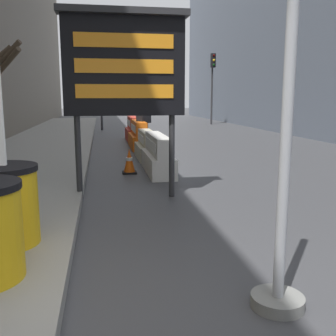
{
  "coord_description": "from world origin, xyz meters",
  "views": [
    {
      "loc": [
        0.34,
        -2.98,
        1.71
      ],
      "look_at": [
        1.75,
        5.29,
        0.2
      ],
      "focal_mm": 42.0,
      "sensor_mm": 36.0,
      "label": 1
    }
  ],
  "objects": [
    {
      "name": "ground_plane",
      "position": [
        0.0,
        0.0,
        0.0
      ],
      "size": [
        120.0,
        120.0,
        0.0
      ],
      "primitive_type": "plane",
      "color": "#3F3F42"
    },
    {
      "name": "barrel_drum_middle",
      "position": [
        -0.72,
        1.29,
        0.59
      ],
      "size": [
        0.77,
        0.77,
        0.85
      ],
      "color": "yellow",
      "rests_on": "sidewalk_left"
    },
    {
      "name": "message_board",
      "position": [
        0.75,
        3.62,
        2.22
      ],
      "size": [
        2.09,
        0.36,
        3.09
      ],
      "color": "#28282B",
      "rests_on": "ground_plane"
    },
    {
      "name": "jersey_barrier_white",
      "position": [
        1.61,
        5.86,
        0.38
      ],
      "size": [
        0.54,
        2.14,
        0.87
      ],
      "color": "silver",
      "rests_on": "ground_plane"
    },
    {
      "name": "jersey_barrier_cream",
      "position": [
        1.61,
        7.97,
        0.35
      ],
      "size": [
        0.57,
        1.78,
        0.78
      ],
      "color": "beige",
      "rests_on": "ground_plane"
    },
    {
      "name": "jersey_barrier_orange_far",
      "position": [
        1.61,
        10.4,
        0.4
      ],
      "size": [
        0.59,
        2.16,
        0.92
      ],
      "color": "orange",
      "rests_on": "ground_plane"
    },
    {
      "name": "jersey_barrier_red_striped",
      "position": [
        1.61,
        12.78,
        0.42
      ],
      "size": [
        0.54,
        1.91,
        0.94
      ],
      "color": "red",
      "rests_on": "ground_plane"
    },
    {
      "name": "traffic_cone_near",
      "position": [
        1.78,
        9.21,
        0.27
      ],
      "size": [
        0.32,
        0.32,
        0.56
      ],
      "color": "black",
      "rests_on": "ground_plane"
    },
    {
      "name": "traffic_cone_mid",
      "position": [
        0.95,
        5.86,
        0.28
      ],
      "size": [
        0.32,
        0.32,
        0.57
      ],
      "color": "black",
      "rests_on": "ground_plane"
    },
    {
      "name": "traffic_light_near_curb",
      "position": [
        0.39,
        18.05,
        2.72
      ],
      "size": [
        0.28,
        0.45,
        3.74
      ],
      "color": "#2D2D30",
      "rests_on": "ground_plane"
    },
    {
      "name": "traffic_light_far_side",
      "position": [
        7.33,
        21.4,
        3.16
      ],
      "size": [
        0.28,
        0.45,
        4.39
      ],
      "color": "#2D2D30",
      "rests_on": "ground_plane"
    },
    {
      "name": "pedestrian_worker",
      "position": [
        1.78,
        10.35,
        1.04
      ],
      "size": [
        0.53,
        0.52,
        1.77
      ],
      "rotation": [
        0.0,
        0.0,
        3.89
      ],
      "color": "#514C42",
      "rests_on": "ground_plane"
    },
    {
      "name": "steel_pole_right",
      "position": [
        1.74,
        -0.17,
        0.85
      ],
      "size": [
        0.44,
        0.44,
        2.94
      ],
      "color": "gray",
      "rests_on": "ground_plane"
    }
  ]
}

